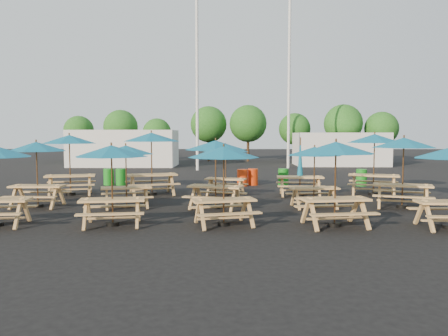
{
  "coord_description": "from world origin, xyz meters",
  "views": [
    {
      "loc": [
        0.24,
        -15.92,
        2.42
      ],
      "look_at": [
        0.0,
        1.5,
        1.1
      ],
      "focal_mm": 35.0,
      "sensor_mm": 36.0,
      "label": 1
    }
  ],
  "objects_px": {
    "picnic_unit_1": "(36,150)",
    "picnic_unit_9": "(336,153)",
    "picnic_unit_5": "(151,141)",
    "waste_bin_2": "(242,178)",
    "picnic_unit_3": "(112,156)",
    "picnic_unit_8": "(226,151)",
    "picnic_unit_14": "(375,142)",
    "picnic_unit_6": "(224,157)",
    "picnic_unit_11": "(300,172)",
    "picnic_unit_10": "(314,155)",
    "picnic_unit_4": "(126,153)",
    "waste_bin_3": "(253,177)",
    "picnic_unit_2": "(69,143)",
    "waste_bin_5": "(361,178)",
    "picnic_unit_7": "(216,149)",
    "waste_bin_0": "(109,177)",
    "waste_bin_1": "(121,177)",
    "picnic_unit_13": "(404,147)",
    "waste_bin_4": "(283,177)"
  },
  "relations": [
    {
      "from": "picnic_unit_11",
      "to": "picnic_unit_14",
      "type": "relative_size",
      "value": 0.84
    },
    {
      "from": "picnic_unit_3",
      "to": "picnic_unit_4",
      "type": "bearing_deg",
      "value": 87.07
    },
    {
      "from": "picnic_unit_6",
      "to": "picnic_unit_14",
      "type": "relative_size",
      "value": 0.85
    },
    {
      "from": "picnic_unit_10",
      "to": "picnic_unit_14",
      "type": "distance_m",
      "value": 4.34
    },
    {
      "from": "picnic_unit_5",
      "to": "picnic_unit_7",
      "type": "distance_m",
      "value": 4.19
    },
    {
      "from": "picnic_unit_8",
      "to": "picnic_unit_14",
      "type": "relative_size",
      "value": 0.79
    },
    {
      "from": "picnic_unit_4",
      "to": "picnic_unit_9",
      "type": "relative_size",
      "value": 1.0
    },
    {
      "from": "picnic_unit_8",
      "to": "waste_bin_5",
      "type": "relative_size",
      "value": 2.76
    },
    {
      "from": "picnic_unit_8",
      "to": "waste_bin_5",
      "type": "distance_m",
      "value": 7.38
    },
    {
      "from": "picnic_unit_3",
      "to": "waste_bin_5",
      "type": "bearing_deg",
      "value": 35.5
    },
    {
      "from": "waste_bin_3",
      "to": "waste_bin_5",
      "type": "bearing_deg",
      "value": -2.44
    },
    {
      "from": "picnic_unit_3",
      "to": "picnic_unit_7",
      "type": "height_order",
      "value": "picnic_unit_7"
    },
    {
      "from": "picnic_unit_3",
      "to": "picnic_unit_11",
      "type": "xyz_separation_m",
      "value": [
        5.92,
        5.83,
        -0.92
      ]
    },
    {
      "from": "picnic_unit_5",
      "to": "picnic_unit_10",
      "type": "relative_size",
      "value": 1.4
    },
    {
      "from": "picnic_unit_5",
      "to": "waste_bin_5",
      "type": "relative_size",
      "value": 3.6
    },
    {
      "from": "picnic_unit_9",
      "to": "picnic_unit_10",
      "type": "height_order",
      "value": "picnic_unit_9"
    },
    {
      "from": "picnic_unit_5",
      "to": "waste_bin_1",
      "type": "height_order",
      "value": "picnic_unit_5"
    },
    {
      "from": "picnic_unit_2",
      "to": "picnic_unit_11",
      "type": "distance_m",
      "value": 9.29
    },
    {
      "from": "picnic_unit_4",
      "to": "waste_bin_2",
      "type": "xyz_separation_m",
      "value": [
        4.04,
        6.25,
        -1.41
      ]
    },
    {
      "from": "picnic_unit_6",
      "to": "picnic_unit_11",
      "type": "xyz_separation_m",
      "value": [
        2.95,
        5.76,
        -0.89
      ]
    },
    {
      "from": "picnic_unit_8",
      "to": "waste_bin_0",
      "type": "relative_size",
      "value": 2.76
    },
    {
      "from": "picnic_unit_9",
      "to": "waste_bin_3",
      "type": "bearing_deg",
      "value": 91.19
    },
    {
      "from": "picnic_unit_3",
      "to": "picnic_unit_13",
      "type": "height_order",
      "value": "picnic_unit_13"
    },
    {
      "from": "picnic_unit_2",
      "to": "picnic_unit_8",
      "type": "distance_m",
      "value": 6.26
    },
    {
      "from": "picnic_unit_4",
      "to": "waste_bin_1",
      "type": "bearing_deg",
      "value": 89.56
    },
    {
      "from": "picnic_unit_10",
      "to": "picnic_unit_8",
      "type": "bearing_deg",
      "value": 129.1
    },
    {
      "from": "picnic_unit_13",
      "to": "picnic_unit_14",
      "type": "bearing_deg",
      "value": 107.91
    },
    {
      "from": "picnic_unit_2",
      "to": "picnic_unit_13",
      "type": "bearing_deg",
      "value": -28.82
    },
    {
      "from": "picnic_unit_5",
      "to": "picnic_unit_9",
      "type": "xyz_separation_m",
      "value": [
        5.93,
        -6.01,
        -0.24
      ]
    },
    {
      "from": "waste_bin_3",
      "to": "picnic_unit_6",
      "type": "bearing_deg",
      "value": -97.68
    },
    {
      "from": "picnic_unit_4",
      "to": "waste_bin_1",
      "type": "distance_m",
      "value": 6.89
    },
    {
      "from": "picnic_unit_10",
      "to": "waste_bin_1",
      "type": "xyz_separation_m",
      "value": [
        -8.06,
        6.43,
        -1.37
      ]
    },
    {
      "from": "picnic_unit_6",
      "to": "picnic_unit_13",
      "type": "distance_m",
      "value": 6.58
    },
    {
      "from": "picnic_unit_8",
      "to": "picnic_unit_14",
      "type": "height_order",
      "value": "picnic_unit_14"
    },
    {
      "from": "picnic_unit_6",
      "to": "picnic_unit_11",
      "type": "bearing_deg",
      "value": 47.25
    },
    {
      "from": "picnic_unit_1",
      "to": "picnic_unit_7",
      "type": "relative_size",
      "value": 0.88
    },
    {
      "from": "picnic_unit_1",
      "to": "waste_bin_2",
      "type": "relative_size",
      "value": 2.78
    },
    {
      "from": "waste_bin_5",
      "to": "waste_bin_3",
      "type": "bearing_deg",
      "value": 177.56
    },
    {
      "from": "picnic_unit_9",
      "to": "picnic_unit_5",
      "type": "bearing_deg",
      "value": 125.86
    },
    {
      "from": "picnic_unit_1",
      "to": "picnic_unit_3",
      "type": "relative_size",
      "value": 1.0
    },
    {
      "from": "picnic_unit_1",
      "to": "picnic_unit_9",
      "type": "xyz_separation_m",
      "value": [
        9.23,
        -2.97,
        0.05
      ]
    },
    {
      "from": "picnic_unit_2",
      "to": "picnic_unit_11",
      "type": "relative_size",
      "value": 1.15
    },
    {
      "from": "picnic_unit_6",
      "to": "picnic_unit_10",
      "type": "height_order",
      "value": "picnic_unit_6"
    },
    {
      "from": "picnic_unit_2",
      "to": "picnic_unit_10",
      "type": "bearing_deg",
      "value": -32.85
    },
    {
      "from": "picnic_unit_14",
      "to": "waste_bin_4",
      "type": "height_order",
      "value": "picnic_unit_14"
    },
    {
      "from": "waste_bin_3",
      "to": "picnic_unit_13",
      "type": "bearing_deg",
      "value": -54.73
    },
    {
      "from": "picnic_unit_1",
      "to": "picnic_unit_2",
      "type": "distance_m",
      "value": 2.94
    },
    {
      "from": "picnic_unit_1",
      "to": "picnic_unit_6",
      "type": "relative_size",
      "value": 0.94
    },
    {
      "from": "picnic_unit_11",
      "to": "picnic_unit_5",
      "type": "bearing_deg",
      "value": -177.88
    },
    {
      "from": "picnic_unit_2",
      "to": "picnic_unit_9",
      "type": "xyz_separation_m",
      "value": [
        9.2,
        -5.9,
        -0.15
      ]
    }
  ]
}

